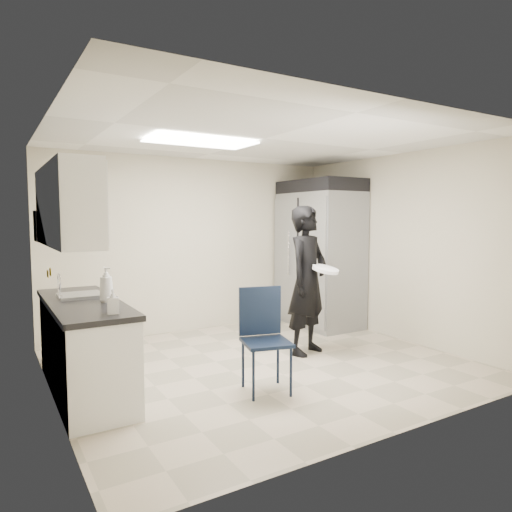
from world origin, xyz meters
TOP-DOWN VIEW (x-y plane):
  - floor at (0.00, 0.00)m, footprint 4.50×4.50m
  - ceiling at (0.00, 0.00)m, footprint 4.50×4.50m
  - back_wall at (0.00, 2.00)m, footprint 4.50×0.00m
  - left_wall at (-2.25, 0.00)m, footprint 0.00×4.00m
  - right_wall at (2.25, 0.00)m, footprint 0.00×4.00m
  - ceiling_panel at (-0.60, 0.40)m, footprint 1.20×0.60m
  - lower_counter at (-1.95, 0.20)m, footprint 0.60×1.90m
  - countertop at (-1.95, 0.20)m, footprint 0.64×1.95m
  - sink at (-1.93, 0.45)m, footprint 0.42×0.40m
  - faucet at (-2.13, 0.45)m, footprint 0.02×0.02m
  - upper_cabinets at (-2.08, 0.20)m, footprint 0.35×1.80m
  - towel_dispenser at (-2.14, 1.35)m, footprint 0.22×0.30m
  - notice_sticker_left at (-2.24, 0.10)m, footprint 0.00×0.12m
  - notice_sticker_right at (-2.24, 0.30)m, footprint 0.00×0.12m
  - commercial_fridge at (1.83, 1.27)m, footprint 0.80×1.35m
  - fridge_compressor at (1.83, 1.27)m, footprint 0.80×1.35m
  - folding_chair at (-0.42, -0.71)m, footprint 0.53×0.53m
  - man_tuxedo at (0.72, 0.13)m, footprint 0.80×0.68m
  - bucket_lid at (0.81, -0.11)m, footprint 0.43×0.43m
  - soap_bottle_a at (-1.77, 0.02)m, footprint 0.18×0.18m
  - soap_bottle_b at (-1.84, -0.56)m, footprint 0.11×0.11m

SIDE VIEW (x-z plane):
  - floor at x=0.00m, z-range 0.00..0.00m
  - lower_counter at x=-1.95m, z-range 0.00..0.86m
  - folding_chair at x=-0.42m, z-range 0.00..0.99m
  - sink at x=-1.93m, z-range 0.80..0.94m
  - countertop at x=-1.95m, z-range 0.86..0.91m
  - man_tuxedo at x=0.72m, z-range 0.00..1.86m
  - soap_bottle_b at x=-1.84m, z-range 0.91..1.12m
  - faucet at x=-2.13m, z-range 0.90..1.14m
  - commercial_fridge at x=1.83m, z-range 0.00..2.10m
  - soap_bottle_a at x=-1.77m, z-range 0.91..1.24m
  - bucket_lid at x=0.81m, z-range 1.07..1.11m
  - notice_sticker_right at x=-2.24m, z-range 1.15..1.21m
  - notice_sticker_left at x=-2.24m, z-range 1.19..1.25m
  - back_wall at x=0.00m, z-range -0.95..3.55m
  - left_wall at x=-2.25m, z-range -0.70..3.30m
  - right_wall at x=2.25m, z-range -0.70..3.30m
  - towel_dispenser at x=-2.14m, z-range 1.45..1.80m
  - upper_cabinets at x=-2.08m, z-range 1.45..2.20m
  - fridge_compressor at x=1.83m, z-range 2.10..2.30m
  - ceiling_panel at x=-0.60m, z-range 2.56..2.58m
  - ceiling at x=0.00m, z-range 2.60..2.60m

